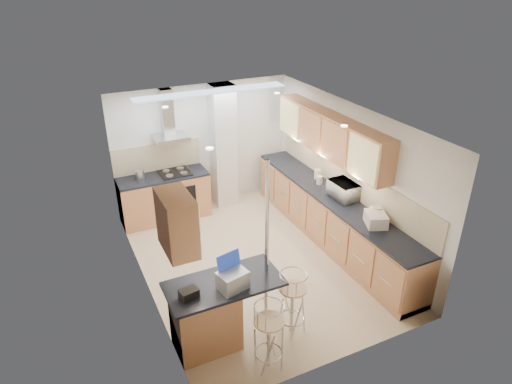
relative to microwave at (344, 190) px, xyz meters
name	(u,v)px	position (x,y,z in m)	size (l,w,h in m)	color
ground	(255,261)	(-1.60, 0.15, -1.07)	(4.80, 4.80, 0.00)	#D5BA8E
room_shell	(263,166)	(-1.28, 0.53, 0.48)	(3.64, 4.84, 2.51)	silver
right_counter	(331,218)	(-0.10, 0.15, -0.61)	(0.63, 4.40, 0.92)	#AF7346
back_counter	(164,197)	(-2.55, 2.25, -0.61)	(1.70, 0.63, 0.92)	#AF7346
peninsula	(225,311)	(-2.73, -1.30, -0.59)	(1.47, 0.72, 0.94)	#AF7346
microwave	(344,190)	(0.00, 0.00, 0.00)	(0.53, 0.36, 0.29)	silver
laptop	(233,280)	(-2.67, -1.44, -0.01)	(0.35, 0.26, 0.24)	#94979B
bag	(189,294)	(-3.21, -1.38, -0.07)	(0.22, 0.16, 0.12)	black
bar_stool_near	(269,337)	(-2.42, -1.95, -0.59)	(0.39, 0.39, 0.96)	tan
bar_stool_end	(292,303)	(-1.86, -1.54, -0.59)	(0.39, 0.39, 0.96)	tan
jar_a	(317,174)	(0.03, 0.86, -0.05)	(0.12, 0.12, 0.19)	beige
jar_b	(320,180)	(-0.06, 0.65, -0.07)	(0.11, 0.11, 0.15)	beige
jar_c	(377,213)	(0.04, -0.83, -0.04)	(0.14, 0.14, 0.21)	#B1AB8D
jar_d	(372,211)	(0.05, -0.70, -0.07)	(0.10, 0.10, 0.15)	silver
bread_bin	(376,219)	(-0.08, -0.96, -0.05)	(0.29, 0.37, 0.19)	beige
kettle	(140,175)	(-2.97, 2.23, -0.05)	(0.16, 0.16, 0.20)	#B5B8BA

